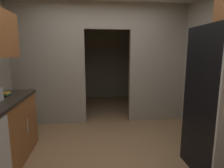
% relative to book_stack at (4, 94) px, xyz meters
% --- Properties ---
extents(ground, '(20.00, 20.00, 0.00)m').
position_rel_book_stack_xyz_m(ground, '(1.47, -0.38, -0.95)').
color(ground, '#93704C').
extents(kitchen_partition, '(3.70, 0.12, 2.56)m').
position_rel_book_stack_xyz_m(kitchen_partition, '(1.44, 1.26, 0.40)').
color(kitchen_partition, '#9E998C').
rests_on(kitchen_partition, ground).
extents(adjoining_room_shell, '(3.70, 2.32, 2.56)m').
position_rel_book_stack_xyz_m(adjoining_room_shell, '(1.47, 2.90, 0.33)').
color(adjoining_room_shell, gray).
rests_on(adjoining_room_shell, ground).
extents(book_stack, '(0.13, 0.16, 0.05)m').
position_rel_book_stack_xyz_m(book_stack, '(0.00, 0.00, 0.00)').
color(book_stack, black).
rests_on(book_stack, lower_cabinet_run).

